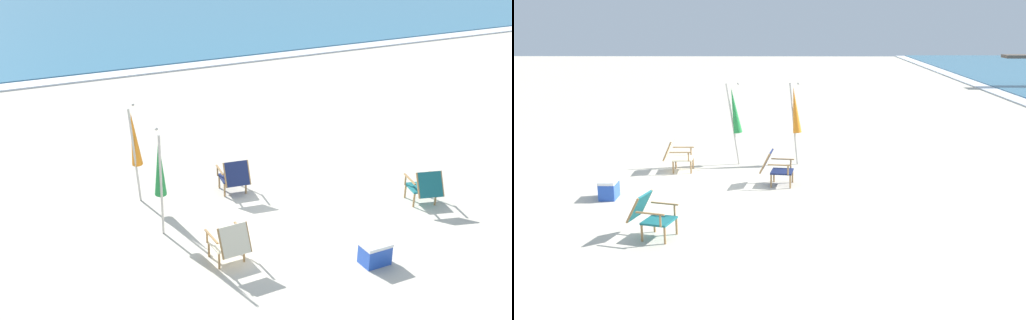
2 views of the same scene
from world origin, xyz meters
The scene contains 9 objects.
ground_plane centered at (0.00, 0.00, 0.00)m, with size 80.00×80.00×0.00m, color beige.
sea centered at (0.00, 32.94, 0.05)m, with size 80.00×40.00×0.10m, color teal.
surf_band centered at (0.00, 12.64, 0.03)m, with size 80.00×1.10×0.06m, color white.
beach_chair_front_left centered at (-0.67, 1.79, 0.43)m, with size 0.67×0.80×0.79m.
beach_chair_back_left centered at (-1.84, -0.64, 0.43)m, with size 0.61×0.73×0.80m.
beach_chair_mid_center centered at (2.59, -0.38, 0.42)m, with size 0.75×0.88×0.79m.
umbrella_furled_green centered at (-2.57, 0.75, 1.38)m, with size 0.28×0.44×2.11m.
umbrella_furled_orange centered at (-2.60, 2.30, 1.38)m, with size 0.39×0.42×2.12m.
cooler_box centered at (0.38, -1.72, 0.20)m, with size 0.49×0.35×0.40m.
Camera 1 is at (-5.31, -8.68, 5.66)m, focal length 42.00 mm.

